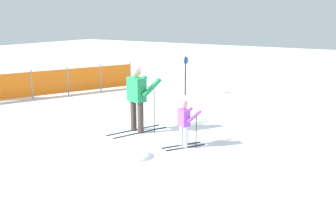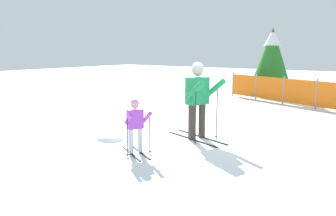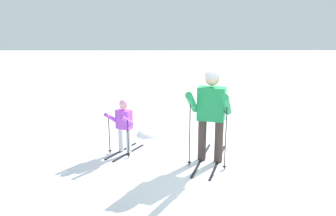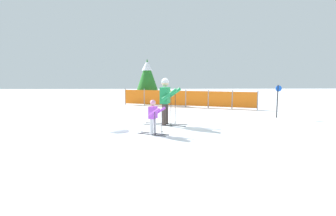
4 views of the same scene
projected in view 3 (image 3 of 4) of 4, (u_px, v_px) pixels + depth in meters
ground_plane at (225, 164)px, 6.33m from camera, size 60.00×60.00×0.00m
skier_adult at (211, 107)px, 6.20m from camera, size 1.77×0.98×1.84m
skier_child at (124, 122)px, 6.74m from camera, size 1.06×0.75×1.15m
snow_mound at (150, 134)px, 8.10m from camera, size 0.73×0.62×0.29m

